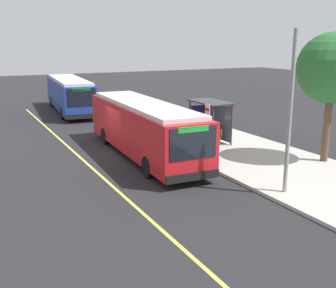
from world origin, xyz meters
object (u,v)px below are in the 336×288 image
Objects in this scene: transit_bus_main at (143,127)px; route_sign_post at (207,123)px; transit_bus_second at (70,94)px; waiting_bench at (212,135)px.

transit_bus_main is 4.14× the size of route_sign_post.
transit_bus_second is 16.70m from waiting_bench.
transit_bus_second is 18.64m from route_sign_post.
transit_bus_main is 7.25× the size of waiting_bench.
waiting_bench is at bearing 93.81° from transit_bus_main.
transit_bus_second is at bearing -164.40° from waiting_bench.
transit_bus_main reaches higher than waiting_bench.
transit_bus_main is 16.36m from transit_bus_second.
transit_bus_main is at bearing -0.42° from transit_bus_second.
route_sign_post is (2.10, 2.72, 0.34)m from transit_bus_main.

